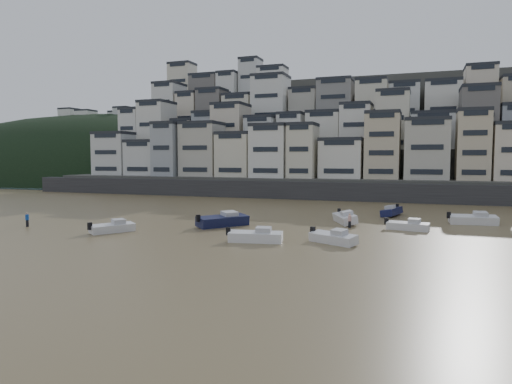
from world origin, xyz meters
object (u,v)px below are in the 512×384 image
at_px(boat_c, 223,218).
at_px(person_blue, 27,220).
at_px(boat_j, 112,226).
at_px(boat_b, 333,236).
at_px(boat_d, 408,224).
at_px(boat_i, 392,210).
at_px(boat_a, 256,234).
at_px(boat_e, 345,217).
at_px(person_pink, 350,221).
at_px(boat_g, 473,218).

height_order(boat_c, person_blue, boat_c).
bearing_deg(boat_j, boat_b, -54.37).
distance_m(boat_c, boat_d, 21.66).
relative_size(boat_j, person_blue, 3.05).
bearing_deg(boat_i, boat_a, -10.48).
bearing_deg(person_blue, boat_i, 31.89).
relative_size(boat_c, boat_a, 1.22).
height_order(boat_e, boat_a, boat_e).
bearing_deg(boat_i, person_pink, -3.28).
bearing_deg(boat_c, boat_g, -31.98).
relative_size(person_blue, person_pink, 1.00).
relative_size(boat_g, person_blue, 3.50).
bearing_deg(boat_e, boat_j, -79.86).
relative_size(boat_j, boat_a, 0.91).
height_order(boat_i, person_pink, person_pink).
height_order(boat_e, boat_d, boat_e).
relative_size(boat_d, boat_a, 0.88).
relative_size(boat_c, person_pink, 4.06).
bearing_deg(boat_e, boat_b, -19.87).
bearing_deg(boat_d, boat_a, -129.30).
bearing_deg(boat_b, boat_c, -177.60).
bearing_deg(boat_c, boat_d, -42.51).
relative_size(boat_c, person_blue, 4.06).
height_order(boat_j, boat_b, boat_b).
relative_size(boat_d, boat_j, 0.97).
bearing_deg(person_blue, boat_g, 21.51).
bearing_deg(boat_b, person_pink, 116.02).
bearing_deg(person_pink, boat_a, -121.22).
xyz_separation_m(boat_a, person_pink, (7.44, 12.28, 0.08)).
xyz_separation_m(boat_e, boat_g, (15.22, 4.35, -0.01)).
bearing_deg(boat_d, boat_i, 109.07).
distance_m(boat_c, person_blue, 23.56).
bearing_deg(boat_d, boat_j, -149.55).
relative_size(boat_e, boat_a, 1.06).
xyz_separation_m(boat_j, person_blue, (-12.33, 0.06, 0.15)).
xyz_separation_m(boat_e, person_blue, (-35.64, -15.69, 0.03)).
height_order(boat_e, person_blue, person_blue).
xyz_separation_m(boat_e, boat_a, (-6.33, -15.89, -0.05)).
distance_m(boat_e, person_blue, 38.95).
bearing_deg(person_pink, person_blue, -161.80).
height_order(boat_d, boat_j, boat_j).
bearing_deg(boat_e, person_pink, -6.78).
bearing_deg(person_pink, boat_i, 72.97).
relative_size(boat_i, boat_b, 1.09).
distance_m(boat_d, boat_g, 10.59).
relative_size(boat_d, boat_b, 0.96).
bearing_deg(person_pink, boat_j, -153.56).
xyz_separation_m(boat_j, boat_a, (16.98, -0.14, 0.07)).
distance_m(boat_a, person_blue, 29.31).
height_order(boat_d, boat_i, boat_i).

